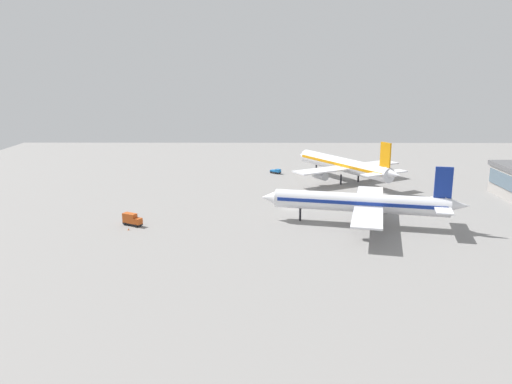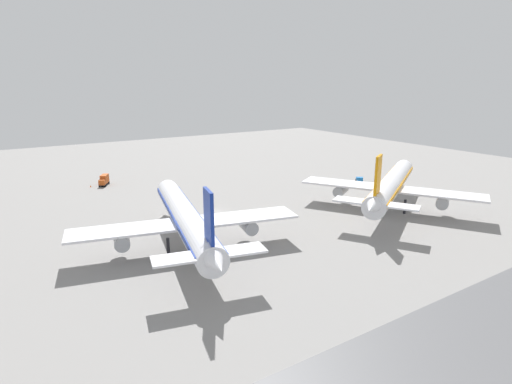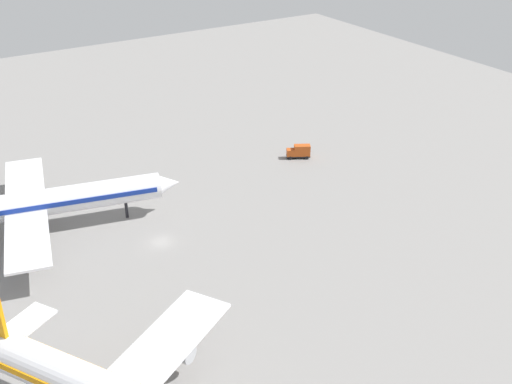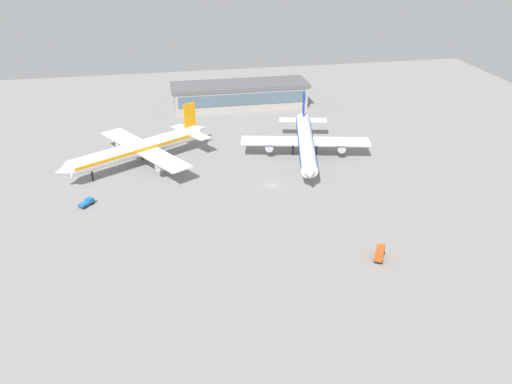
# 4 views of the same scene
# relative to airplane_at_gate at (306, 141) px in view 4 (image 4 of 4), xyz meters

# --- Properties ---
(ground) EXTENTS (288.00, 288.00, 0.00)m
(ground) POSITION_rel_airplane_at_gate_xyz_m (15.84, 18.28, -6.11)
(ground) COLOR gray
(terminal_building) EXTENTS (58.99, 16.90, 10.61)m
(terminal_building) POSITION_rel_airplane_at_gate_xyz_m (12.77, -59.66, -0.71)
(terminal_building) COLOR #9E9993
(terminal_building) RESTS_ON ground
(airplane_at_gate) EXTENTS (44.56, 54.73, 16.82)m
(airplane_at_gate) POSITION_rel_airplane_at_gate_xyz_m (0.00, 0.00, 0.00)
(airplane_at_gate) COLOR white
(airplane_at_gate) RESTS_ON ground
(airplane_taxiing) EXTENTS (50.72, 42.53, 17.22)m
(airplane_taxiing) POSITION_rel_airplane_at_gate_xyz_m (55.56, -4.01, 0.14)
(airplane_taxiing) COLOR white
(airplane_taxiing) RESTS_ON ground
(catering_truck) EXTENTS (4.38, 5.82, 3.30)m
(catering_truck) POSITION_rel_airplane_at_gate_xyz_m (-1.16, 62.22, -4.42)
(catering_truck) COLOR black
(catering_truck) RESTS_ON ground
(pushback_tractor) EXTENTS (4.33, 4.56, 1.90)m
(pushback_tractor) POSITION_rel_airplane_at_gate_xyz_m (70.65, 21.04, -5.14)
(pushback_tractor) COLOR black
(pushback_tractor) RESTS_ON ground
(safety_cone_near_gate) EXTENTS (0.44, 0.44, 0.60)m
(safety_cone_near_gate) POSITION_rel_airplane_at_gate_xyz_m (-5.40, 62.13, -5.81)
(safety_cone_near_gate) COLOR #EA590C
(safety_cone_near_gate) RESTS_ON ground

